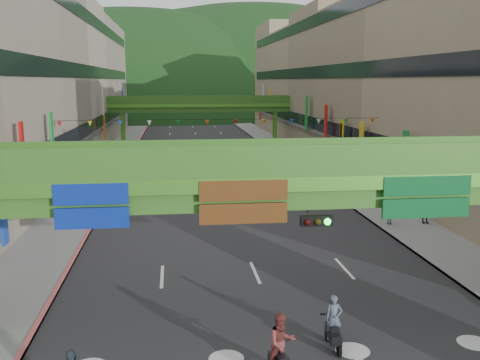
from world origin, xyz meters
TOP-DOWN VIEW (x-y plane):
  - road_slab at (0.00, 50.00)m, footprint 18.00×140.00m
  - sidewalk_left at (-11.00, 50.00)m, footprint 4.00×140.00m
  - sidewalk_right at (11.00, 50.00)m, footprint 4.00×140.00m
  - curb_left at (-9.10, 50.00)m, footprint 0.20×140.00m
  - curb_right at (9.10, 50.00)m, footprint 0.20×140.00m
  - building_row_left at (-18.93, 50.00)m, footprint 12.80×95.00m
  - building_row_right at (18.93, 50.00)m, footprint 12.80×95.00m
  - overpass_near at (0.93, 5.38)m, footprint 28.00×12.27m
  - overpass_far at (0.00, 65.00)m, footprint 28.00×2.20m
  - hill_left at (-15.00, 160.00)m, footprint 168.00×140.00m
  - hill_right at (25.00, 180.00)m, footprint 208.00×176.00m
  - bunting_string at (0.00, 30.00)m, footprint 26.00×0.36m
  - scooter_rider_near at (1.57, 4.25)m, footprint 0.63×1.60m
  - scooter_rider_mid at (-0.63, 2.48)m, footprint 1.05×1.58m
  - scooter_rider_far at (-2.51, 35.49)m, footprint 0.94×1.59m
  - parked_scooter_row at (8.80, 30.00)m, footprint 1.60×9.38m
  - car_silver at (-2.71, 52.92)m, footprint 1.58×4.42m
  - car_yellow at (-1.13, 54.05)m, footprint 1.47×3.60m
  - pedestrian_dark at (12.20, 19.24)m, footprint 0.98×0.42m
  - pedestrian_blue at (9.80, 19.29)m, footprint 0.76×0.53m

SIDE VIEW (x-z plane):
  - hill_left at x=-15.00m, z-range -56.00..56.00m
  - hill_right at x=25.00m, z-range -64.00..64.00m
  - road_slab at x=0.00m, z-range 0.00..0.02m
  - sidewalk_left at x=-11.00m, z-range 0.00..0.15m
  - sidewalk_right at x=11.00m, z-range 0.00..0.15m
  - curb_left at x=-9.10m, z-range 0.00..0.18m
  - curb_right at x=9.10m, z-range 0.00..0.18m
  - parked_scooter_row at x=8.80m, z-range -0.02..1.06m
  - car_yellow at x=-1.13m, z-range 0.00..1.22m
  - car_silver at x=-2.71m, z-range 0.00..1.45m
  - pedestrian_blue at x=9.80m, z-range 0.00..1.55m
  - pedestrian_dark at x=12.20m, z-range 0.00..1.66m
  - scooter_rider_near at x=1.57m, z-range -0.08..1.88m
  - scooter_rider_far at x=-2.51m, z-range 0.02..2.12m
  - scooter_rider_mid at x=-0.63m, z-range 0.05..2.26m
  - overpass_near at x=0.93m, z-range 1.66..8.76m
  - overpass_far at x=0.00m, z-range 1.85..8.95m
  - bunting_string at x=0.00m, z-range 5.73..6.19m
  - building_row_left at x=-18.93m, z-range -0.04..18.96m
  - building_row_right at x=18.93m, z-range -0.04..18.96m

